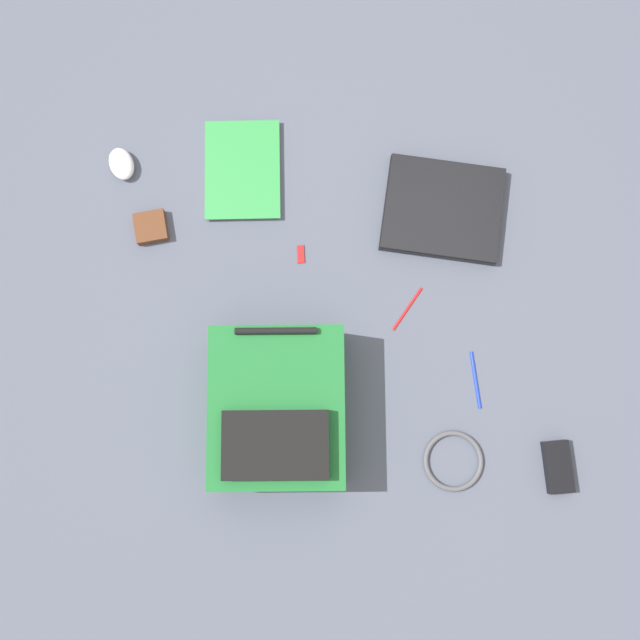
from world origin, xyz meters
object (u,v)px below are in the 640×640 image
Objects in this scene: pen_blue at (408,309)px; power_brick at (558,467)px; computer_mouse at (122,164)px; pen_black at (476,380)px; book_red at (243,170)px; usb_stick at (301,254)px; earbud_pouch at (151,227)px; laptop at (443,209)px; backpack at (278,410)px; cable_coil at (453,461)px.

power_brick is at bearing -58.68° from pen_blue.
computer_mouse reaches higher than pen_black.
book_red reaches higher than pen_black.
book_red is 6.34× the size of usb_stick.
computer_mouse is 1.13× the size of earbud_pouch.
laptop is 0.45m from pen_black.
backpack is 0.68m from laptop.
cable_coil is 0.40m from pen_blue.
backpack is at bearing -65.44° from earbud_pouch.
backpack reaches higher than laptop.
cable_coil is (0.70, -0.92, -0.01)m from computer_mouse.
laptop is 0.72m from power_brick.
pen_black is at bearing -58.14° from pen_blue.
earbud_pouch reaches higher than usb_stick.
backpack is at bearing 177.74° from pen_black.
pen_black reaches higher than usb_stick.
power_brick is at bearing -55.11° from book_red.
book_red is 2.26× the size of pen_blue.
power_brick is (0.64, -0.91, 0.01)m from book_red.
book_red is 0.27m from usb_stick.
laptop is 0.77m from earbud_pouch.
power_brick is at bearing -41.77° from earbud_pouch.
computer_mouse is at bearing 141.82° from pen_blue.
backpack is 3.40× the size of power_brick.
pen_black is (0.49, -0.66, -0.00)m from book_red.
laptop is 4.11× the size of computer_mouse.
power_brick is (0.14, -0.70, -0.00)m from laptop.
usb_stick is (0.13, 0.39, -0.08)m from backpack.
earbud_pouch is (-0.76, 0.10, -0.00)m from laptop.
computer_mouse is 1.16m from cable_coil.
backpack is 5.41× the size of earbud_pouch.
power_brick is (0.25, -0.06, 0.01)m from cable_coil.
power_brick is 0.96× the size of pen_blue.
backpack is 0.51m from pen_black.
computer_mouse is 0.68× the size of pen_blue.
pen_blue is (-0.13, 0.21, -0.00)m from pen_black.
computer_mouse is (-0.29, 0.72, -0.07)m from backpack.
backpack is at bearing -108.32° from usb_stick.
backpack reaches higher than power_brick.
computer_mouse reaches higher than usb_stick.
power_brick is 1.20m from earbud_pouch.
book_red is 1.99× the size of cable_coil.
book_red is at bearing 128.28° from pen_blue.
backpack reaches higher than pen_black.
usb_stick is at bearing 114.80° from cable_coil.
pen_blue is 1.65× the size of earbud_pouch.
pen_black is at bearing -2.26° from backpack.
laptop reaches higher than usb_stick.
cable_coil reaches higher than usb_stick.
cable_coil is at bearing 165.97° from power_brick.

